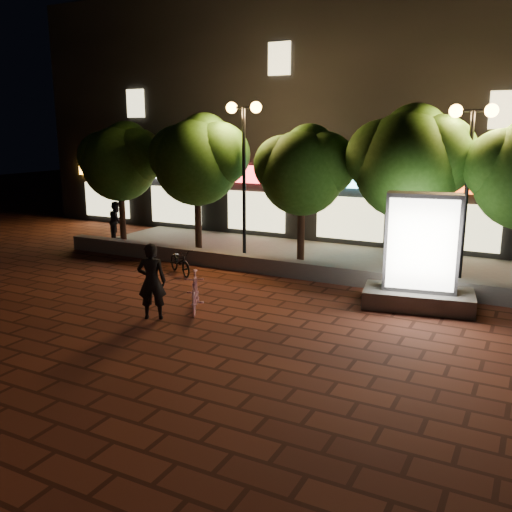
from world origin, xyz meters
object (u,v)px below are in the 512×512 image
Objects in this scene: tree_mid at (304,167)px; street_lamp_right at (470,148)px; tree_right at (410,159)px; ad_kiosk at (421,262)px; tree_far_left at (121,159)px; scooter_pink at (195,292)px; tree_left at (199,157)px; scooter_parked at (180,261)px; pedestrian at (117,221)px; street_lamp_left at (244,141)px; rider at (152,281)px.

tree_mid is 5.00m from street_lamp_right.
ad_kiosk is at bearing -69.97° from tree_right.
tree_far_left is 7.50m from tree_mid.
tree_right is 3.13× the size of scooter_pink.
street_lamp_right is 8.35m from scooter_pink.
tree_far_left is at bearing 110.57° from scooter_pink.
tree_left is (3.50, 0.00, 0.15)m from tree_far_left.
ad_kiosk is 1.88× the size of scooter_parked.
tree_far_left is at bearing -135.10° from pedestrian.
tree_mid reaches higher than scooter_parked.
street_lamp_left is at bearing -177.19° from tree_right.
pedestrian is at bearing 163.92° from tree_far_left.
street_lamp_left is at bearing -172.69° from tree_mid.
street_lamp_left is at bearing -2.76° from tree_far_left.
rider reaches higher than scooter_parked.
street_lamp_right is at bearing 75.00° from ad_kiosk.
scooter_parked is (-7.90, -2.52, -3.49)m from street_lamp_right.
ad_kiosk is 5.66m from scooter_pink.
ad_kiosk is (8.29, -2.71, -2.27)m from tree_left.
street_lamp_left reaches higher than scooter_pink.
tree_mid reaches higher than pedestrian.
rider is (-1.13, -6.48, -2.30)m from tree_mid.
tree_left is 8.96m from street_lamp_right.
tree_left is at bearing 172.30° from street_lamp_left.
tree_mid is (7.50, -0.00, -0.08)m from tree_far_left.
pedestrian is at bearing 179.20° from tree_right.
pedestrian is (-6.00, 0.42, -3.18)m from street_lamp_left.
street_lamp_right reaches higher than tree_far_left.
tree_mid is at bearing -180.00° from tree_right.
ad_kiosk is 1.79× the size of scooter_pink.
tree_mid is 5.47m from ad_kiosk.
tree_mid is 2.92× the size of pedestrian.
tree_mid is at bearing 7.31° from street_lamp_left.
street_lamp_left is 6.52m from scooter_pink.
tree_far_left is at bearing -74.75° from rider.
tree_far_left reaches higher than scooter_parked.
ad_kiosk is at bearing -55.47° from scooter_parked.
tree_mid is at bearing 176.96° from street_lamp_right.
rider is at bearing -99.91° from tree_mid.
tree_far_left is 6.06m from scooter_parked.
pedestrian reaches higher than scooter_pink.
tree_far_left is 0.89× the size of street_lamp_left.
tree_right reaches higher than rider.
tree_far_left is 0.95× the size of tree_left.
scooter_pink is (3.43, -5.53, -2.96)m from tree_left.
ad_kiosk is (4.29, -2.71, -2.05)m from tree_mid.
tree_left is 0.94× the size of street_lamp_left.
tree_right is 1.70m from street_lamp_right.
ad_kiosk is at bearing -18.11° from tree_left.
tree_mid is 2.22m from street_lamp_left.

